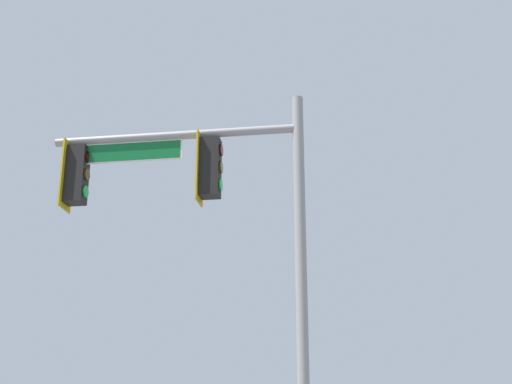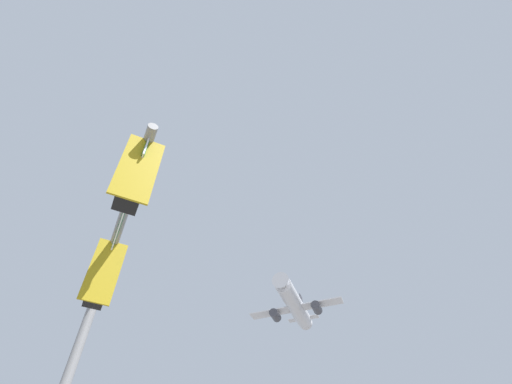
% 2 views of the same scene
% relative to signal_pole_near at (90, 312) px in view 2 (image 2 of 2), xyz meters
% --- Properties ---
extents(signal_pole_near, '(4.64, 0.64, 7.38)m').
position_rel_signal_pole_near_xyz_m(signal_pole_near, '(0.00, 0.00, 0.00)').
color(signal_pole_near, gray).
rests_on(signal_pole_near, ground_plane).
extents(airplane, '(16.32, 15.32, 8.88)m').
position_rel_signal_pole_near_xyz_m(airplane, '(-49.26, 30.15, 37.24)').
color(airplane, silver).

